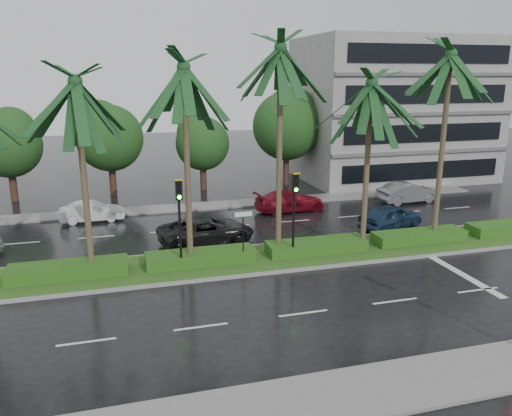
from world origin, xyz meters
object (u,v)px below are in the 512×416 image
object	(u,v)px
car_white	(92,211)
car_grey	(408,192)
signal_median_left	(180,211)
street_sign	(243,224)
car_darkgrey	(206,231)
car_red	(290,201)
car_blue	(391,216)

from	to	relation	value
car_white	car_grey	size ratio (longest dim) A/B	0.86
signal_median_left	street_sign	xyz separation A→B (m)	(3.00, 0.18, -0.87)
car_darkgrey	car_grey	world-z (taller)	car_grey
street_sign	car_red	distance (m)	10.56
signal_median_left	car_darkgrey	distance (m)	4.92
car_darkgrey	car_blue	bearing A→B (deg)	-99.57
car_white	car_grey	world-z (taller)	car_grey
signal_median_left	car_grey	distance (m)	19.80
car_blue	car_white	bearing A→B (deg)	48.86
car_white	car_darkgrey	xyz separation A→B (m)	(6.18, -6.15, 0.09)
street_sign	car_darkgrey	distance (m)	4.17
car_red	car_blue	world-z (taller)	car_blue
street_sign	car_darkgrey	bearing A→B (deg)	106.75
signal_median_left	car_red	xyz separation A→B (m)	(8.50, 9.09, -2.30)
street_sign	car_grey	xyz separation A→B (m)	(14.50, 8.81, -1.38)
car_darkgrey	car_grey	distance (m)	16.43
signal_median_left	car_darkgrey	size ratio (longest dim) A/B	0.83
signal_median_left	car_darkgrey	world-z (taller)	signal_median_left
signal_median_left	car_blue	xyz separation A→B (m)	(13.00, 3.70, -2.25)
car_darkgrey	car_blue	world-z (taller)	car_blue
signal_median_left	car_white	world-z (taller)	signal_median_left
car_grey	street_sign	bearing A→B (deg)	117.21
street_sign	car_blue	world-z (taller)	street_sign
street_sign	car_red	xyz separation A→B (m)	(5.50, 8.91, -1.42)
car_white	car_grey	bearing A→B (deg)	-95.29
street_sign	car_white	size ratio (longest dim) A/B	0.67
signal_median_left	car_red	distance (m)	12.65
car_darkgrey	street_sign	bearing A→B (deg)	-171.58
signal_median_left	street_sign	distance (m)	3.13
car_white	car_darkgrey	world-z (taller)	car_darkgrey
street_sign	car_white	distance (m)	12.41
car_darkgrey	car_red	size ratio (longest dim) A/B	1.08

